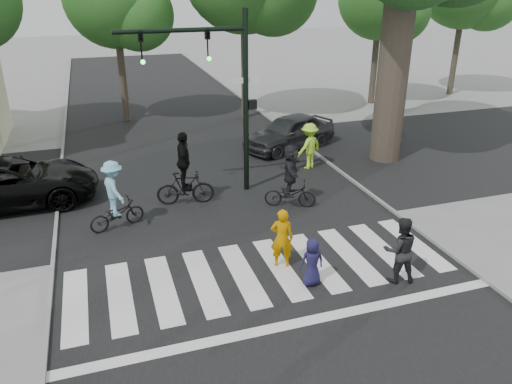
% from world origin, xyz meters
% --- Properties ---
extents(ground, '(120.00, 120.00, 0.00)m').
position_xyz_m(ground, '(0.00, 0.00, 0.00)').
color(ground, gray).
rests_on(ground, ground).
extents(road_stem, '(10.00, 70.00, 0.01)m').
position_xyz_m(road_stem, '(0.00, 5.00, 0.01)').
color(road_stem, black).
rests_on(road_stem, ground).
extents(road_cross, '(70.00, 10.00, 0.01)m').
position_xyz_m(road_cross, '(0.00, 8.00, 0.01)').
color(road_cross, black).
rests_on(road_cross, ground).
extents(curb_left, '(0.10, 70.00, 0.10)m').
position_xyz_m(curb_left, '(-5.05, 5.00, 0.05)').
color(curb_left, gray).
rests_on(curb_left, ground).
extents(curb_right, '(0.10, 70.00, 0.10)m').
position_xyz_m(curb_right, '(5.05, 5.00, 0.05)').
color(curb_right, gray).
rests_on(curb_right, ground).
extents(crosswalk, '(10.00, 3.85, 0.01)m').
position_xyz_m(crosswalk, '(0.00, 0.66, 0.01)').
color(crosswalk, silver).
rests_on(crosswalk, ground).
extents(traffic_signal, '(4.45, 0.29, 6.00)m').
position_xyz_m(traffic_signal, '(0.35, 6.20, 3.90)').
color(traffic_signal, black).
rests_on(traffic_signal, ground).
extents(bg_tree_2, '(5.04, 4.80, 8.40)m').
position_xyz_m(bg_tree_2, '(-1.76, 16.62, 5.78)').
color(bg_tree_2, brown).
rests_on(bg_tree_2, ground).
extents(bg_tree_4, '(4.83, 4.60, 8.15)m').
position_xyz_m(bg_tree_4, '(12.23, 16.12, 5.64)').
color(bg_tree_4, brown).
rests_on(bg_tree_4, ground).
extents(pedestrian_woman, '(0.69, 0.58, 1.60)m').
position_xyz_m(pedestrian_woman, '(0.57, 1.11, 0.80)').
color(pedestrian_woman, '#C17D00').
rests_on(pedestrian_woman, ground).
extents(pedestrian_child, '(0.61, 0.41, 1.23)m').
position_xyz_m(pedestrian_child, '(0.95, 0.10, 0.61)').
color(pedestrian_child, '#1B193F').
rests_on(pedestrian_child, ground).
extents(pedestrian_adult, '(0.96, 0.82, 1.70)m').
position_xyz_m(pedestrian_adult, '(3.01, -0.42, 0.85)').
color(pedestrian_adult, black).
rests_on(pedestrian_adult, ground).
extents(cyclist_left, '(1.75, 1.21, 2.09)m').
position_xyz_m(cyclist_left, '(-3.29, 4.60, 0.91)').
color(cyclist_left, black).
rests_on(cyclist_left, ground).
extents(cyclist_mid, '(1.92, 1.19, 2.43)m').
position_xyz_m(cyclist_mid, '(-1.05, 5.66, 1.00)').
color(cyclist_mid, black).
rests_on(cyclist_mid, ground).
extents(cyclist_right, '(1.74, 1.61, 2.09)m').
position_xyz_m(cyclist_right, '(2.12, 4.40, 0.93)').
color(cyclist_right, black).
rests_on(cyclist_right, ground).
extents(car_suv, '(5.65, 2.77, 1.54)m').
position_xyz_m(car_suv, '(-6.48, 7.34, 0.77)').
color(car_suv, black).
rests_on(car_suv, ground).
extents(car_grey, '(4.63, 3.19, 1.46)m').
position_xyz_m(car_grey, '(4.30, 9.97, 0.73)').
color(car_grey, '#303134').
rests_on(car_grey, ground).
extents(bystander_hivis, '(1.32, 1.08, 1.78)m').
position_xyz_m(bystander_hivis, '(4.11, 7.47, 0.89)').
color(bystander_hivis, '#B6FF33').
rests_on(bystander_hivis, ground).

